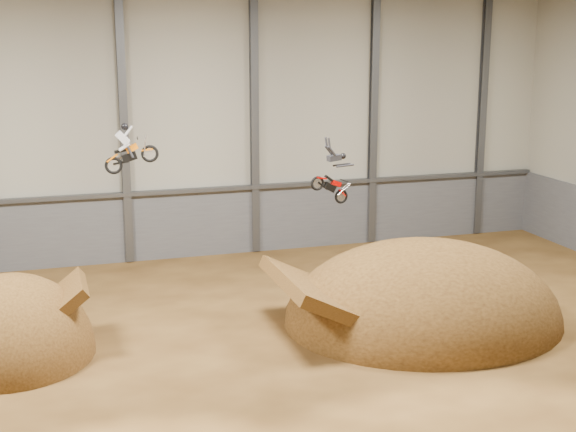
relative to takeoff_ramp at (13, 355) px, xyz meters
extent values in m
plane|color=#452C12|center=(8.80, -3.77, 0.00)|extent=(40.00, 40.00, 0.00)
cube|color=#A5A292|center=(8.80, 11.23, 7.00)|extent=(40.00, 0.10, 14.00)
cube|color=#595B61|center=(8.80, 11.13, 1.75)|extent=(39.80, 0.18, 3.50)
cube|color=#47494F|center=(8.80, 10.98, 3.55)|extent=(39.80, 0.35, 0.20)
cube|color=#47494F|center=(5.47, 11.03, 7.00)|extent=(0.40, 0.36, 13.90)
cube|color=#47494F|center=(12.14, 11.03, 7.00)|extent=(0.40, 0.36, 13.90)
cube|color=#47494F|center=(18.80, 11.03, 7.00)|extent=(0.40, 0.36, 13.90)
cube|color=#47494F|center=(25.47, 11.03, 7.00)|extent=(0.40, 0.36, 13.90)
ellipsoid|color=#402710|center=(0.00, 0.00, 0.00)|extent=(5.92, 6.83, 5.92)
ellipsoid|color=#402710|center=(15.86, -1.27, 0.00)|extent=(11.41, 10.10, 6.58)
camera|label=1|loc=(1.42, -29.09, 11.44)|focal=50.00mm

